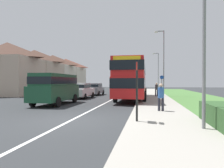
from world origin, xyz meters
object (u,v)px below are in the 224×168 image
object	(u,v)px
cycle_route_sign	(162,85)
street_lamp_near	(201,23)
parked_car_white	(81,90)
bus_stop_sign	(137,87)
parked_car_grey	(95,89)
street_lamp_far	(158,69)
double_decker_bus	(132,78)
street_lamp_mid	(163,59)
pedestrian_at_stop	(161,96)
parked_van_dark_green	(56,87)
pedestrian_walking_away	(157,89)

from	to	relation	value
cycle_route_sign	street_lamp_near	world-z (taller)	street_lamp_near
parked_car_white	bus_stop_sign	distance (m)	13.68
parked_car_grey	street_lamp_far	xyz separation A→B (m)	(8.93, 13.96, 3.36)
double_decker_bus	parked_car_white	xyz separation A→B (m)	(-5.50, 0.25, -1.23)
street_lamp_mid	cycle_route_sign	bearing A→B (deg)	-107.51
bus_stop_sign	street_lamp_near	world-z (taller)	street_lamp_near
street_lamp_far	pedestrian_at_stop	bearing A→B (deg)	-92.57
parked_car_white	pedestrian_at_stop	bearing A→B (deg)	-48.70
double_decker_bus	parked_car_grey	world-z (taller)	double_decker_bus
parked_car_white	street_lamp_far	distance (m)	21.52
parked_van_dark_green	street_lamp_mid	size ratio (longest dim) A/B	0.66
street_lamp_far	parked_car_white	bearing A→B (deg)	-115.03
pedestrian_at_stop	street_lamp_mid	xyz separation A→B (m)	(1.08, 12.76, 3.51)
pedestrian_walking_away	bus_stop_sign	bearing A→B (deg)	-95.62
parked_car_grey	street_lamp_near	distance (m)	20.40
double_decker_bus	street_lamp_near	world-z (taller)	street_lamp_near
double_decker_bus	street_lamp_far	size ratio (longest dim) A/B	1.56
parked_car_white	pedestrian_walking_away	distance (m)	8.67
double_decker_bus	pedestrian_walking_away	size ratio (longest dim) A/B	6.92
parked_van_dark_green	street_lamp_near	world-z (taller)	street_lamp_near
double_decker_bus	parked_car_white	world-z (taller)	double_decker_bus
street_lamp_far	street_lamp_near	bearing A→B (deg)	-90.33
parked_van_dark_green	parked_car_white	xyz separation A→B (m)	(0.08, 5.84, -0.49)
parked_car_white	cycle_route_sign	distance (m)	9.34
street_lamp_far	pedestrian_walking_away	bearing A→B (deg)	-93.39
parked_car_grey	bus_stop_sign	world-z (taller)	bus_stop_sign
pedestrian_walking_away	street_lamp_near	size ratio (longest dim) A/B	0.25
parked_car_white	street_lamp_mid	distance (m)	10.30
pedestrian_walking_away	street_lamp_near	xyz separation A→B (m)	(0.76, -16.12, 2.84)
pedestrian_at_stop	parked_car_white	bearing A→B (deg)	131.30
parked_car_white	street_lamp_near	world-z (taller)	street_lamp_near
parked_car_grey	pedestrian_walking_away	size ratio (longest dim) A/B	2.49
pedestrian_walking_away	street_lamp_mid	distance (m)	3.66
parked_van_dark_green	street_lamp_far	distance (m)	26.85
parked_car_white	street_lamp_mid	world-z (taller)	street_lamp_mid
street_lamp_near	double_decker_bus	bearing A→B (deg)	104.66
pedestrian_walking_away	bus_stop_sign	size ratio (longest dim) A/B	0.64
double_decker_bus	pedestrian_walking_away	world-z (taller)	double_decker_bus
parked_van_dark_green	street_lamp_far	world-z (taller)	street_lamp_far
parked_car_grey	bus_stop_sign	distance (m)	18.49
parked_car_white	parked_car_grey	xyz separation A→B (m)	(0.07, 5.31, -0.03)
double_decker_bus	pedestrian_walking_away	xyz separation A→B (m)	(2.54, 3.48, -1.17)
street_lamp_far	cycle_route_sign	bearing A→B (deg)	-91.24
bus_stop_sign	cycle_route_sign	xyz separation A→B (m)	(2.11, 15.46, -0.11)
parked_car_white	pedestrian_walking_away	size ratio (longest dim) A/B	2.70
bus_stop_sign	cycle_route_sign	size ratio (longest dim) A/B	1.03
street_lamp_mid	street_lamp_far	bearing A→B (deg)	89.31
double_decker_bus	pedestrian_walking_away	bearing A→B (deg)	53.81
cycle_route_sign	street_lamp_far	world-z (taller)	street_lamp_far
pedestrian_walking_away	street_lamp_near	bearing A→B (deg)	-87.29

